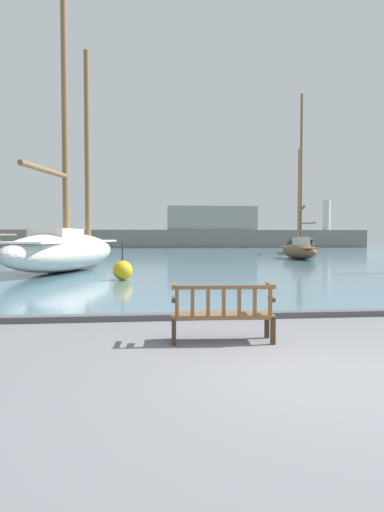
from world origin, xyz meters
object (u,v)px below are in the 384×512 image
(park_bench, at_px, (222,312))
(sailboat_mid_starboard, at_px, (299,250))
(sailboat_centre_channel, at_px, (64,246))
(channel_buoy, at_px, (123,270))
(sailboat_nearest_port, at_px, (301,243))

(park_bench, distance_m, sailboat_mid_starboard, 25.11)
(sailboat_centre_channel, distance_m, channel_buoy, 5.45)
(channel_buoy, bearing_deg, park_bench, -78.31)
(park_bench, relative_size, sailboat_nearest_port, 0.11)
(sailboat_nearest_port, distance_m, channel_buoy, 28.33)
(sailboat_centre_channel, height_order, channel_buoy, sailboat_centre_channel)
(channel_buoy, bearing_deg, sailboat_mid_starboard, 50.27)
(channel_buoy, bearing_deg, sailboat_centre_channel, 121.46)
(sailboat_centre_channel, bearing_deg, sailboat_mid_starboard, 32.68)
(sailboat_nearest_port, bearing_deg, sailboat_mid_starboard, -110.12)
(park_bench, xyz_separation_m, sailboat_nearest_port, (13.18, 33.47, 0.58))
(sailboat_mid_starboard, xyz_separation_m, sailboat_centre_channel, (-14.23, -9.13, 0.49))
(park_bench, bearing_deg, sailboat_nearest_port, 68.51)
(park_bench, height_order, sailboat_mid_starboard, sailboat_mid_starboard)
(sailboat_mid_starboard, relative_size, sailboat_centre_channel, 0.54)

